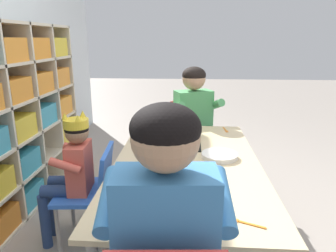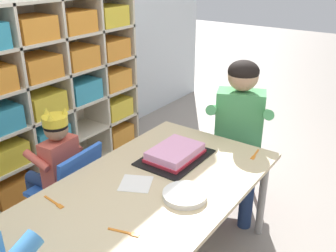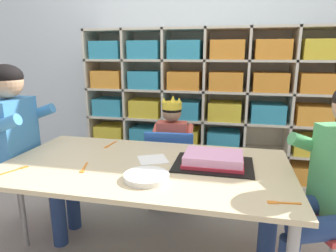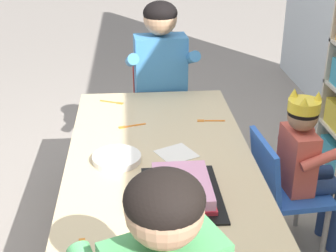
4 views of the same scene
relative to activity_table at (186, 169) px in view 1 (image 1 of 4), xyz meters
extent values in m
plane|color=gray|center=(0.00, 0.00, -0.49)|extent=(16.00, 16.00, 0.00)
cube|color=beige|center=(0.54, 1.24, 0.16)|extent=(0.02, 0.31, 1.31)
cube|color=beige|center=(0.89, 1.24, 0.16)|extent=(0.02, 0.31, 1.31)
cube|color=beige|center=(1.25, 1.24, 0.16)|extent=(0.02, 0.31, 1.31)
cube|color=beige|center=(0.18, 1.24, -0.48)|extent=(2.15, 0.31, 0.02)
cube|color=teal|center=(0.36, 1.22, -0.40)|extent=(0.28, 0.25, 0.16)
cube|color=orange|center=(1.07, 1.22, -0.40)|extent=(0.28, 0.25, 0.16)
cube|color=teal|center=(0.36, 1.22, -0.14)|extent=(0.28, 0.25, 0.16)
cube|color=yellow|center=(1.07, 1.22, -0.14)|extent=(0.28, 0.25, 0.16)
cube|color=yellow|center=(0.36, 1.22, 0.12)|extent=(0.28, 0.25, 0.16)
cube|color=teal|center=(0.71, 1.22, 0.12)|extent=(0.28, 0.25, 0.16)
cube|color=orange|center=(1.07, 1.22, 0.12)|extent=(0.28, 0.25, 0.16)
cube|color=orange|center=(0.36, 1.22, 0.38)|extent=(0.28, 0.25, 0.16)
cube|color=orange|center=(0.71, 1.22, 0.38)|extent=(0.28, 0.25, 0.16)
cube|color=orange|center=(1.07, 1.22, 0.38)|extent=(0.28, 0.25, 0.16)
cube|color=orange|center=(0.71, 1.22, 0.64)|extent=(0.28, 0.25, 0.16)
cube|color=yellow|center=(1.07, 1.22, 0.64)|extent=(0.28, 0.25, 0.16)
cube|color=#D1B789|center=(0.00, 0.00, 0.04)|extent=(1.47, 0.80, 0.02)
cylinder|color=#9E9993|center=(0.67, -0.34, -0.23)|extent=(0.04, 0.04, 0.52)
cylinder|color=#9E9993|center=(0.67, 0.34, -0.23)|extent=(0.04, 0.04, 0.52)
cube|color=blue|center=(0.01, 0.61, -0.17)|extent=(0.38, 0.33, 0.03)
cube|color=blue|center=(0.02, 0.47, -0.03)|extent=(0.33, 0.09, 0.25)
cylinder|color=gray|center=(0.15, 0.74, -0.34)|extent=(0.02, 0.02, 0.31)
cylinder|color=gray|center=(-0.15, 0.72, -0.34)|extent=(0.02, 0.02, 0.31)
cylinder|color=gray|center=(0.17, 0.50, -0.34)|extent=(0.02, 0.02, 0.31)
cylinder|color=gray|center=(-0.13, 0.48, -0.34)|extent=(0.02, 0.02, 0.31)
cube|color=#D15647|center=(0.01, 0.62, -0.01)|extent=(0.22, 0.13, 0.29)
sphere|color=#997051|center=(0.01, 0.62, 0.20)|extent=(0.13, 0.13, 0.13)
ellipsoid|color=black|center=(0.01, 0.62, 0.22)|extent=(0.14, 0.14, 0.10)
cylinder|color=yellow|center=(0.01, 0.62, 0.25)|extent=(0.14, 0.14, 0.05)
cone|color=yellow|center=(0.01, 0.68, 0.30)|extent=(0.04, 0.04, 0.04)
cone|color=yellow|center=(0.07, 0.60, 0.30)|extent=(0.04, 0.04, 0.04)
cone|color=yellow|center=(-0.04, 0.59, 0.30)|extent=(0.04, 0.04, 0.04)
cylinder|color=navy|center=(0.06, 0.73, -0.13)|extent=(0.09, 0.22, 0.07)
cylinder|color=navy|center=(-0.06, 0.72, -0.13)|extent=(0.09, 0.22, 0.07)
cylinder|color=navy|center=(0.06, 0.83, -0.33)|extent=(0.06, 0.06, 0.33)
cylinder|color=navy|center=(-0.07, 0.82, -0.33)|extent=(0.06, 0.06, 0.33)
cylinder|color=#D15647|center=(0.13, 0.67, 0.05)|extent=(0.06, 0.18, 0.10)
cylinder|color=#D15647|center=(-0.12, 0.65, 0.05)|extent=(0.06, 0.18, 0.10)
cube|color=#3D7FBC|center=(-0.83, 0.06, 0.14)|extent=(0.18, 0.31, 0.42)
sphere|color=tan|center=(-0.83, 0.06, 0.45)|extent=(0.19, 0.19, 0.19)
ellipsoid|color=black|center=(-0.83, 0.06, 0.48)|extent=(0.19, 0.19, 0.14)
cylinder|color=#3D7FBC|center=(-0.76, -0.11, 0.23)|extent=(0.25, 0.08, 0.14)
cylinder|color=#3D7FBC|center=(-0.78, 0.23, 0.23)|extent=(0.25, 0.08, 0.14)
cube|color=red|center=(0.93, -0.05, -0.13)|extent=(0.41, 0.41, 0.03)
cube|color=red|center=(1.07, 0.01, 0.03)|extent=(0.17, 0.29, 0.31)
cylinder|color=gray|center=(0.76, 0.02, -0.32)|extent=(0.02, 0.02, 0.35)
cylinder|color=gray|center=(0.86, -0.21, -0.32)|extent=(0.02, 0.02, 0.35)
cylinder|color=gray|center=(1.00, 0.12, -0.32)|extent=(0.02, 0.02, 0.35)
cylinder|color=gray|center=(1.10, -0.11, -0.32)|extent=(0.02, 0.02, 0.35)
cube|color=#4C9E5B|center=(0.93, -0.05, 0.08)|extent=(0.26, 0.34, 0.42)
sphere|color=tan|center=(0.93, -0.05, 0.39)|extent=(0.19, 0.19, 0.19)
ellipsoid|color=black|center=(0.93, -0.05, 0.42)|extent=(0.19, 0.19, 0.14)
cylinder|color=navy|center=(0.76, -0.02, -0.10)|extent=(0.32, 0.21, 0.10)
cylinder|color=navy|center=(0.82, -0.19, -0.10)|extent=(0.32, 0.21, 0.10)
cylinder|color=navy|center=(0.62, -0.07, -0.31)|extent=(0.08, 0.08, 0.37)
cylinder|color=navy|center=(0.69, -0.24, -0.31)|extent=(0.08, 0.08, 0.37)
cylinder|color=#4C9E5B|center=(0.81, 0.09, 0.18)|extent=(0.25, 0.15, 0.14)
cylinder|color=#4C9E5B|center=(0.94, -0.23, 0.18)|extent=(0.25, 0.15, 0.14)
cube|color=black|center=(0.35, 0.06, 0.05)|extent=(0.40, 0.29, 0.01)
cube|color=#EF9EC6|center=(0.35, 0.06, 0.08)|extent=(0.29, 0.21, 0.06)
cube|color=red|center=(0.35, 0.06, 0.06)|extent=(0.30, 0.22, 0.02)
cylinder|color=white|center=(0.06, -0.19, 0.06)|extent=(0.21, 0.21, 0.03)
cube|color=white|center=(0.02, 0.07, 0.05)|extent=(0.20, 0.20, 0.00)
cube|color=orange|center=(-0.29, -0.10, 0.05)|extent=(0.04, 0.10, 0.00)
cube|color=orange|center=(-0.27, -0.17, 0.05)|extent=(0.03, 0.04, 0.00)
cube|color=orange|center=(-0.60, -0.24, 0.05)|extent=(0.05, 0.10, 0.00)
cube|color=orange|center=(-0.58, -0.18, 0.05)|extent=(0.03, 0.04, 0.00)
cube|color=orange|center=(-0.31, 0.30, 0.05)|extent=(0.02, 0.10, 0.00)
cube|color=orange|center=(-0.31, 0.23, 0.05)|extent=(0.02, 0.04, 0.00)
cube|color=orange|center=(0.66, -0.28, 0.05)|extent=(0.09, 0.02, 0.00)
cube|color=orange|center=(0.60, -0.29, 0.05)|extent=(0.04, 0.02, 0.00)
camera|label=1|loc=(-1.62, 0.00, 0.71)|focal=33.29mm
camera|label=2|loc=(-1.16, -0.96, 1.05)|focal=40.21mm
camera|label=3|loc=(0.44, -1.39, 0.60)|focal=31.79mm
camera|label=4|loc=(1.86, -0.11, 1.05)|focal=51.53mm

